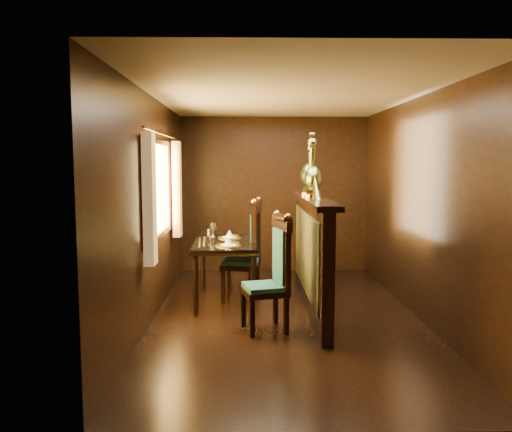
% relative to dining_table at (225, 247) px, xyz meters
% --- Properties ---
extents(ground, '(5.00, 5.00, 0.00)m').
position_rel_dining_table_xyz_m(ground, '(0.72, -0.63, -0.70)').
color(ground, black).
rests_on(ground, ground).
extents(room_shell, '(3.04, 5.04, 2.52)m').
position_rel_dining_table_xyz_m(room_shell, '(0.63, -0.62, 0.88)').
color(room_shell, black).
rests_on(room_shell, ground).
extents(partition, '(0.26, 2.70, 1.36)m').
position_rel_dining_table_xyz_m(partition, '(1.04, -0.33, 0.01)').
color(partition, black).
rests_on(partition, ground).
extents(dining_table, '(0.82, 1.32, 0.97)m').
position_rel_dining_table_xyz_m(dining_table, '(0.00, 0.00, 0.00)').
color(dining_table, black).
rests_on(dining_table, ground).
extents(chair_left, '(0.55, 0.56, 1.25)m').
position_rel_dining_table_xyz_m(chair_left, '(0.57, -1.08, -0.05)').
color(chair_left, black).
rests_on(chair_left, ground).
extents(chair_right, '(0.55, 0.57, 1.32)m').
position_rel_dining_table_xyz_m(chair_right, '(0.32, 0.10, -0.01)').
color(chair_right, black).
rests_on(chair_right, ground).
extents(peacock_left, '(0.21, 0.57, 0.68)m').
position_rel_dining_table_xyz_m(peacock_left, '(1.05, -0.43, 1.00)').
color(peacock_left, '#1C553F').
rests_on(peacock_left, partition).
extents(peacock_right, '(0.24, 0.63, 0.75)m').
position_rel_dining_table_xyz_m(peacock_right, '(1.05, -0.14, 1.03)').
color(peacock_right, '#1C553F').
rests_on(peacock_right, partition).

